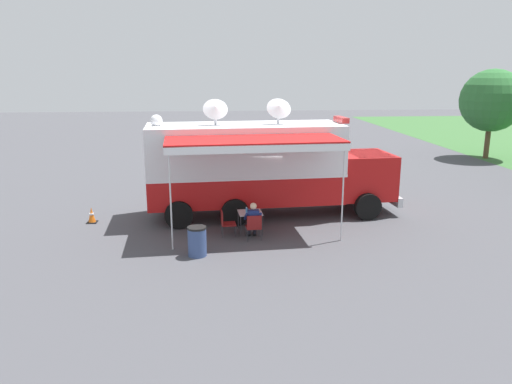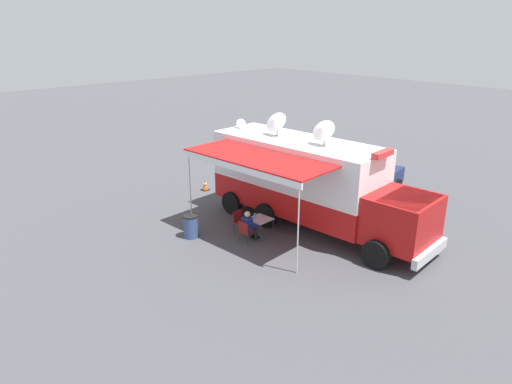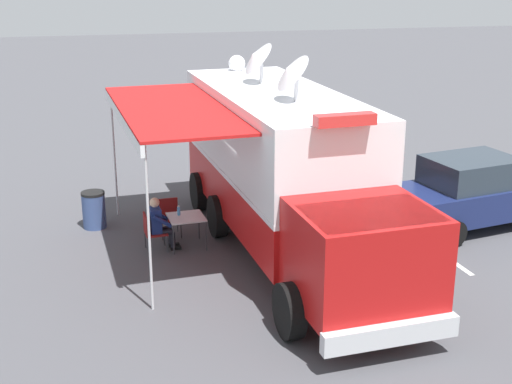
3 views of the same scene
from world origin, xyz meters
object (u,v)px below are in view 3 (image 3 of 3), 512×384
at_px(seated_responder, 159,223).
at_px(car_behind_truck, 473,192).
at_px(command_truck, 285,167).
at_px(trash_bin, 94,210).
at_px(folding_table, 186,219).
at_px(folding_chair_at_table, 151,229).
at_px(folding_chair_beside_table, 169,214).
at_px(water_bottle, 179,211).
at_px(traffic_cone, 213,164).

height_order(seated_responder, car_behind_truck, car_behind_truck).
distance_m(command_truck, trash_bin, 5.04).
relative_size(command_truck, car_behind_truck, 2.16).
relative_size(folding_table, trash_bin, 0.93).
bearing_deg(car_behind_truck, trash_bin, -12.90).
distance_m(folding_chair_at_table, folding_chair_beside_table, 1.04).
distance_m(water_bottle, car_behind_truck, 7.16).
xyz_separation_m(water_bottle, traffic_cone, (-1.79, -5.57, -0.55)).
distance_m(command_truck, seated_responder, 3.09).
relative_size(folding_chair_beside_table, trash_bin, 0.96).
distance_m(seated_responder, traffic_cone, 6.19).
xyz_separation_m(trash_bin, traffic_cone, (-3.67, -3.95, -0.18)).
height_order(folding_chair_at_table, traffic_cone, folding_chair_at_table).
height_order(command_truck, car_behind_truck, command_truck).
height_order(folding_chair_beside_table, car_behind_truck, car_behind_truck).
bearing_deg(car_behind_truck, traffic_cone, -48.34).
height_order(command_truck, traffic_cone, command_truck).
height_order(traffic_cone, car_behind_truck, car_behind_truck).
relative_size(folding_chair_at_table, trash_bin, 0.96).
relative_size(water_bottle, seated_responder, 0.18).
bearing_deg(trash_bin, water_bottle, 139.19).
relative_size(folding_table, car_behind_truck, 0.19).
distance_m(folding_chair_beside_table, seated_responder, 0.96).
xyz_separation_m(folding_table, folding_chair_at_table, (0.80, 0.06, -0.16)).
bearing_deg(seated_responder, car_behind_truck, 178.00).
height_order(seated_responder, trash_bin, seated_responder).
height_order(command_truck, folding_chair_beside_table, command_truck).
bearing_deg(command_truck, folding_table, -18.77).
distance_m(folding_chair_beside_table, car_behind_truck, 7.40).
relative_size(folding_chair_at_table, folding_chair_beside_table, 1.00).
bearing_deg(folding_chair_at_table, folding_table, -175.82).
bearing_deg(folding_table, traffic_cone, -106.12).
bearing_deg(folding_chair_at_table, seated_responder, -176.31).
xyz_separation_m(command_truck, traffic_cone, (0.46, -6.42, -1.67)).
bearing_deg(traffic_cone, command_truck, 94.13).
bearing_deg(traffic_cone, water_bottle, 72.14).
relative_size(water_bottle, folding_chair_beside_table, 0.26).
relative_size(folding_chair_beside_table, car_behind_truck, 0.20).
height_order(folding_chair_at_table, trash_bin, trash_bin).
xyz_separation_m(command_truck, car_behind_truck, (-4.89, -0.41, -1.07)).
bearing_deg(command_truck, traffic_cone, -85.87).
height_order(water_bottle, trash_bin, water_bottle).
bearing_deg(water_bottle, car_behind_truck, 176.44).
xyz_separation_m(folding_chair_beside_table, traffic_cone, (-1.95, -4.85, -0.23)).
xyz_separation_m(folding_table, folding_chair_beside_table, (0.30, -0.85, -0.16)).
bearing_deg(folding_chair_beside_table, folding_chair_at_table, 61.09).
xyz_separation_m(water_bottle, folding_chair_at_table, (0.65, 0.19, -0.32)).
bearing_deg(trash_bin, car_behind_truck, 167.10).
xyz_separation_m(command_truck, trash_bin, (4.13, -2.47, -1.49)).
xyz_separation_m(folding_chair_at_table, traffic_cone, (-2.45, -5.76, -0.23)).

